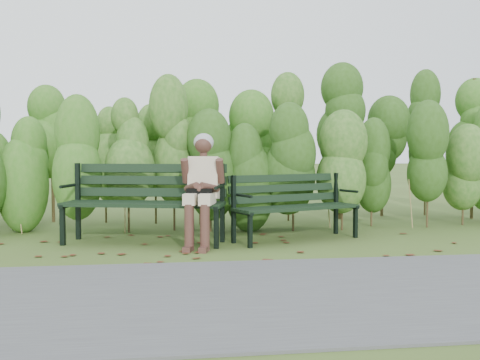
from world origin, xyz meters
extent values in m
plane|color=#435322|center=(0.00, 0.00, 0.00)|extent=(80.00, 80.00, 0.00)
cube|color=#474749|center=(0.00, -2.20, 0.01)|extent=(60.00, 2.50, 0.01)
cylinder|color=#47381E|center=(-2.75, 1.30, 0.40)|extent=(0.03, 0.03, 0.80)
ellipsoid|color=#33721B|center=(-2.75, 1.30, 1.04)|extent=(0.64, 0.64, 1.44)
cylinder|color=#47381E|center=(-2.14, 1.30, 0.40)|extent=(0.03, 0.03, 0.80)
ellipsoid|color=#33721B|center=(-2.14, 1.30, 1.04)|extent=(0.64, 0.64, 1.44)
cylinder|color=#47381E|center=(-1.53, 1.30, 0.40)|extent=(0.03, 0.03, 0.80)
ellipsoid|color=#33721B|center=(-1.53, 1.30, 1.04)|extent=(0.64, 0.64, 1.44)
cylinder|color=#47381E|center=(-0.92, 1.30, 0.40)|extent=(0.03, 0.03, 0.80)
ellipsoid|color=#33721B|center=(-0.92, 1.30, 1.04)|extent=(0.64, 0.64, 1.44)
cylinder|color=#47381E|center=(-0.31, 1.30, 0.40)|extent=(0.03, 0.03, 0.80)
ellipsoid|color=#33721B|center=(-0.31, 1.30, 1.04)|extent=(0.64, 0.64, 1.44)
cylinder|color=#47381E|center=(0.31, 1.30, 0.40)|extent=(0.03, 0.03, 0.80)
ellipsoid|color=#33721B|center=(0.31, 1.30, 1.04)|extent=(0.64, 0.64, 1.44)
cylinder|color=#47381E|center=(0.92, 1.30, 0.40)|extent=(0.03, 0.03, 0.80)
ellipsoid|color=#33721B|center=(0.92, 1.30, 1.04)|extent=(0.64, 0.64, 1.44)
cylinder|color=#47381E|center=(1.53, 1.30, 0.40)|extent=(0.03, 0.03, 0.80)
ellipsoid|color=#33721B|center=(1.53, 1.30, 1.04)|extent=(0.64, 0.64, 1.44)
cylinder|color=#47381E|center=(2.14, 1.30, 0.40)|extent=(0.03, 0.03, 0.80)
ellipsoid|color=#33721B|center=(2.14, 1.30, 1.04)|extent=(0.64, 0.64, 1.44)
cylinder|color=#47381E|center=(2.75, 1.30, 0.40)|extent=(0.03, 0.03, 0.80)
ellipsoid|color=#33721B|center=(2.75, 1.30, 1.04)|extent=(0.64, 0.64, 1.44)
cylinder|color=#47381E|center=(3.36, 1.30, 0.40)|extent=(0.03, 0.03, 0.80)
ellipsoid|color=#33721B|center=(3.36, 1.30, 1.04)|extent=(0.64, 0.64, 1.44)
cylinder|color=#47381E|center=(-2.69, 2.30, 0.55)|extent=(0.04, 0.04, 1.10)
ellipsoid|color=#2B4F15|center=(-2.69, 2.30, 1.43)|extent=(0.70, 0.70, 1.98)
cylinder|color=#47381E|center=(-1.92, 2.30, 0.55)|extent=(0.04, 0.04, 1.10)
ellipsoid|color=#2B4F15|center=(-1.92, 2.30, 1.43)|extent=(0.70, 0.70, 1.98)
cylinder|color=#47381E|center=(-1.15, 2.30, 0.55)|extent=(0.04, 0.04, 1.10)
ellipsoid|color=#2B4F15|center=(-1.15, 2.30, 1.43)|extent=(0.70, 0.70, 1.98)
cylinder|color=#47381E|center=(-0.38, 2.30, 0.55)|extent=(0.04, 0.04, 1.10)
ellipsoid|color=#2B4F15|center=(-0.38, 2.30, 1.43)|extent=(0.70, 0.70, 1.98)
cylinder|color=#47381E|center=(0.38, 2.30, 0.55)|extent=(0.04, 0.04, 1.10)
ellipsoid|color=#2B4F15|center=(0.38, 2.30, 1.43)|extent=(0.70, 0.70, 1.98)
cylinder|color=#47381E|center=(1.15, 2.30, 0.55)|extent=(0.04, 0.04, 1.10)
ellipsoid|color=#2B4F15|center=(1.15, 2.30, 1.43)|extent=(0.70, 0.70, 1.98)
cylinder|color=#47381E|center=(1.92, 2.30, 0.55)|extent=(0.04, 0.04, 1.10)
ellipsoid|color=#2B4F15|center=(1.92, 2.30, 1.43)|extent=(0.70, 0.70, 1.98)
cylinder|color=#47381E|center=(2.69, 2.30, 0.55)|extent=(0.04, 0.04, 1.10)
ellipsoid|color=#2B4F15|center=(2.69, 2.30, 1.43)|extent=(0.70, 0.70, 1.98)
cylinder|color=#47381E|center=(3.46, 2.30, 0.55)|extent=(0.04, 0.04, 1.10)
ellipsoid|color=#2B4F15|center=(3.46, 2.30, 1.43)|extent=(0.70, 0.70, 1.98)
cylinder|color=#47381E|center=(4.22, 2.30, 0.55)|extent=(0.04, 0.04, 1.10)
ellipsoid|color=#2B4F15|center=(4.22, 2.30, 1.43)|extent=(0.70, 0.70, 1.98)
cube|color=#5A2B17|center=(-0.60, -1.14, 0.00)|extent=(0.11, 0.11, 0.01)
cube|color=#5A2B17|center=(0.95, 0.07, 0.00)|extent=(0.11, 0.11, 0.01)
cube|color=#5A2B17|center=(1.35, -0.89, 0.00)|extent=(0.11, 0.11, 0.01)
cube|color=#5A2B17|center=(0.43, 0.22, 0.00)|extent=(0.08, 0.10, 0.01)
cube|color=#5A2B17|center=(-0.28, 0.00, 0.00)|extent=(0.11, 0.11, 0.01)
cube|color=#5A2B17|center=(-0.40, -0.97, 0.00)|extent=(0.11, 0.11, 0.01)
cube|color=#5A2B17|center=(1.93, -0.36, 0.00)|extent=(0.10, 0.08, 0.01)
cube|color=#5A2B17|center=(1.03, 0.22, 0.00)|extent=(0.11, 0.11, 0.01)
cube|color=#5A2B17|center=(0.00, -1.04, 0.00)|extent=(0.10, 0.11, 0.01)
cube|color=#5A2B17|center=(-0.55, -0.20, 0.00)|extent=(0.10, 0.08, 0.01)
cube|color=#5A2B17|center=(-1.43, -0.15, 0.00)|extent=(0.08, 0.10, 0.01)
cube|color=#5A2B17|center=(2.42, -0.58, 0.00)|extent=(0.09, 0.07, 0.01)
cube|color=#5A2B17|center=(-0.07, 0.53, 0.00)|extent=(0.11, 0.11, 0.01)
cube|color=#5A2B17|center=(-2.09, -0.68, 0.00)|extent=(0.11, 0.09, 0.01)
cube|color=#5A2B17|center=(0.91, -1.03, 0.00)|extent=(0.11, 0.11, 0.01)
cube|color=#5A2B17|center=(-2.21, -0.66, 0.00)|extent=(0.11, 0.10, 0.01)
cube|color=#5A2B17|center=(-0.48, 0.24, 0.00)|extent=(0.11, 0.11, 0.01)
cube|color=#5A2B17|center=(1.54, -0.46, 0.00)|extent=(0.11, 0.11, 0.01)
cube|color=#5A2B17|center=(0.98, -0.68, 0.00)|extent=(0.09, 0.10, 0.01)
cube|color=#5A2B17|center=(2.48, -0.21, 0.00)|extent=(0.09, 0.11, 0.01)
cube|color=#5A2B17|center=(1.86, 0.65, 0.00)|extent=(0.11, 0.11, 0.01)
cube|color=#5A2B17|center=(2.68, 0.55, 0.00)|extent=(0.11, 0.11, 0.01)
cube|color=#5A2B17|center=(-2.56, 0.32, 0.00)|extent=(0.08, 0.10, 0.01)
cube|color=#5A2B17|center=(-2.04, -0.82, 0.00)|extent=(0.08, 0.10, 0.01)
cube|color=#5A2B17|center=(-2.61, 0.88, 0.00)|extent=(0.11, 0.10, 0.01)
cube|color=#5A2B17|center=(-1.74, -0.29, 0.00)|extent=(0.11, 0.10, 0.01)
cube|color=#5A2B17|center=(1.79, 0.44, 0.00)|extent=(0.11, 0.11, 0.01)
cube|color=#5A2B17|center=(0.62, 0.69, 0.00)|extent=(0.11, 0.11, 0.01)
cube|color=#5A2B17|center=(-2.26, -0.06, 0.00)|extent=(0.09, 0.08, 0.01)
cube|color=#5A2B17|center=(0.85, 0.74, 0.00)|extent=(0.10, 0.11, 0.01)
cube|color=#5A2B17|center=(0.86, -0.74, 0.00)|extent=(0.11, 0.10, 0.01)
cube|color=#5A2B17|center=(-1.67, 0.68, 0.00)|extent=(0.09, 0.11, 0.01)
cube|color=#5A2B17|center=(0.61, -0.66, 0.00)|extent=(0.11, 0.11, 0.01)
cube|color=#5A2B17|center=(0.62, 0.98, 0.00)|extent=(0.11, 0.11, 0.01)
cube|color=#5A2B17|center=(-0.36, 0.00, 0.00)|extent=(0.11, 0.09, 0.01)
cube|color=#5A2B17|center=(-1.73, -0.17, 0.00)|extent=(0.11, 0.09, 0.01)
cube|color=black|center=(-1.21, 0.13, 0.48)|extent=(1.87, 0.60, 0.04)
cube|color=black|center=(-1.18, 0.26, 0.48)|extent=(1.87, 0.60, 0.04)
cube|color=black|center=(-1.14, 0.39, 0.48)|extent=(1.87, 0.60, 0.04)
cube|color=black|center=(-1.11, 0.51, 0.48)|extent=(1.87, 0.60, 0.04)
cube|color=black|center=(-1.09, 0.61, 0.59)|extent=(1.86, 0.54, 0.11)
cube|color=black|center=(-1.08, 0.62, 0.74)|extent=(1.86, 0.54, 0.11)
cube|color=black|center=(-1.08, 0.64, 0.89)|extent=(1.86, 0.54, 0.11)
cube|color=black|center=(-2.09, 0.35, 0.24)|extent=(0.06, 0.06, 0.48)
cube|color=black|center=(-1.98, 0.79, 0.48)|extent=(0.06, 0.06, 0.95)
cube|color=black|center=(-2.04, 0.55, 0.45)|extent=(0.19, 0.52, 0.04)
cylinder|color=black|center=(-2.05, 0.50, 0.69)|extent=(0.14, 0.39, 0.04)
cube|color=black|center=(-0.34, -0.12, 0.24)|extent=(0.06, 0.06, 0.48)
cube|color=black|center=(-0.22, 0.32, 0.48)|extent=(0.06, 0.06, 0.95)
cube|color=black|center=(-0.28, 0.09, 0.45)|extent=(0.19, 0.52, 0.04)
cylinder|color=black|center=(-0.29, 0.04, 0.69)|extent=(0.14, 0.39, 0.04)
cube|color=black|center=(0.77, 0.16, 0.41)|extent=(1.55, 0.69, 0.04)
cube|color=black|center=(0.73, 0.26, 0.41)|extent=(1.55, 0.69, 0.04)
cube|color=black|center=(0.68, 0.37, 0.41)|extent=(1.55, 0.69, 0.04)
cube|color=black|center=(0.64, 0.47, 0.41)|extent=(1.55, 0.69, 0.04)
cube|color=black|center=(0.61, 0.55, 0.51)|extent=(1.53, 0.64, 0.10)
cube|color=black|center=(0.61, 0.56, 0.63)|extent=(1.53, 0.64, 0.10)
cube|color=black|center=(0.60, 0.58, 0.76)|extent=(1.53, 0.64, 0.10)
cube|color=black|center=(0.05, -0.14, 0.20)|extent=(0.06, 0.06, 0.41)
cube|color=black|center=(-0.09, 0.23, 0.41)|extent=(0.06, 0.06, 0.81)
cube|color=black|center=(-0.02, 0.03, 0.39)|extent=(0.21, 0.44, 0.04)
cylinder|color=black|center=(0.00, -0.01, 0.59)|extent=(0.15, 0.33, 0.03)
cube|color=black|center=(1.49, 0.43, 0.20)|extent=(0.06, 0.06, 0.41)
cube|color=black|center=(1.35, 0.79, 0.41)|extent=(0.06, 0.06, 0.81)
cube|color=black|center=(1.43, 0.60, 0.39)|extent=(0.21, 0.44, 0.04)
cylinder|color=black|center=(1.44, 0.56, 0.59)|extent=(0.15, 0.33, 0.03)
cube|color=beige|center=(-0.60, -0.04, 0.56)|extent=(0.24, 0.43, 0.13)
cube|color=beige|center=(-0.43, -0.08, 0.56)|extent=(0.24, 0.43, 0.13)
cylinder|color=#4A2B22|center=(-0.65, -0.20, 0.26)|extent=(0.13, 0.13, 0.51)
cylinder|color=#4A2B22|center=(-0.48, -0.24, 0.26)|extent=(0.13, 0.13, 0.51)
cube|color=#4A2B22|center=(-0.66, -0.27, 0.03)|extent=(0.13, 0.21, 0.06)
cube|color=#4A2B22|center=(-0.50, -0.32, 0.03)|extent=(0.13, 0.21, 0.06)
cube|color=beige|center=(-0.45, 0.19, 0.79)|extent=(0.40, 0.33, 0.51)
cylinder|color=#4A2B22|center=(-0.46, 0.18, 1.05)|extent=(0.09, 0.09, 0.10)
sphere|color=#4A2B22|center=(-0.46, 0.17, 1.18)|extent=(0.20, 0.20, 0.20)
ellipsoid|color=gray|center=(-0.45, 0.19, 1.20)|extent=(0.24, 0.22, 0.21)
cylinder|color=#4A2B22|center=(-0.67, 0.17, 0.87)|extent=(0.14, 0.22, 0.30)
cylinder|color=#4A2B22|center=(-0.27, 0.07, 0.87)|extent=(0.14, 0.22, 0.30)
cylinder|color=#4A2B22|center=(-0.60, 0.02, 0.69)|extent=(0.18, 0.27, 0.13)
cylinder|color=#4A2B22|center=(-0.40, -0.03, 0.69)|extent=(0.26, 0.22, 0.13)
sphere|color=#4A2B22|center=(-0.52, -0.06, 0.67)|extent=(0.11, 0.11, 0.11)
cube|color=black|center=(-0.52, -0.05, 0.60)|extent=(0.31, 0.19, 0.16)
camera|label=1|loc=(-0.94, -6.38, 1.11)|focal=42.00mm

